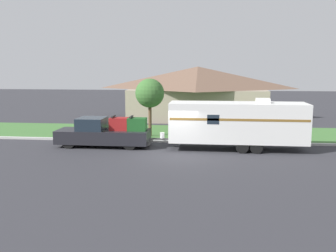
% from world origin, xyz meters
% --- Properties ---
extents(ground_plane, '(120.00, 120.00, 0.00)m').
position_xyz_m(ground_plane, '(0.00, 0.00, 0.00)').
color(ground_plane, '#2D2D33').
extents(curb_strip, '(80.00, 0.30, 0.14)m').
position_xyz_m(curb_strip, '(0.00, 3.75, 0.07)').
color(curb_strip, '#ADADA8').
rests_on(curb_strip, ground_plane).
extents(lawn_strip, '(80.00, 7.00, 0.03)m').
position_xyz_m(lawn_strip, '(0.00, 7.40, 0.01)').
color(lawn_strip, '#3D6B33').
rests_on(lawn_strip, ground_plane).
extents(house_across_street, '(13.77, 8.45, 5.08)m').
position_xyz_m(house_across_street, '(0.76, 15.91, 2.63)').
color(house_across_street, gray).
rests_on(house_across_street, ground_plane).
extents(pickup_truck, '(6.02, 1.93, 2.00)m').
position_xyz_m(pickup_truck, '(-4.75, 1.96, 0.86)').
color(pickup_truck, black).
rests_on(pickup_truck, ground_plane).
extents(travel_trailer, '(9.37, 2.26, 3.18)m').
position_xyz_m(travel_trailer, '(3.64, 1.96, 1.70)').
color(travel_trailer, black).
rests_on(travel_trailer, ground_plane).
extents(mailbox, '(0.48, 0.20, 1.37)m').
position_xyz_m(mailbox, '(-5.33, 4.37, 1.05)').
color(mailbox, brown).
rests_on(mailbox, ground_plane).
extents(tree_in_yard, '(2.10, 2.10, 4.23)m').
position_xyz_m(tree_in_yard, '(-2.38, 5.75, 3.15)').
color(tree_in_yard, brown).
rests_on(tree_in_yard, ground_plane).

